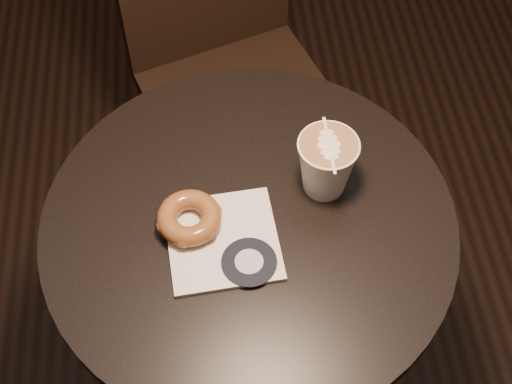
% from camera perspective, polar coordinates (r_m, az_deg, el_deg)
% --- Properties ---
extents(cafe_table, '(0.70, 0.70, 0.75)m').
position_cam_1_polar(cafe_table, '(1.37, -0.50, -6.68)').
color(cafe_table, black).
rests_on(cafe_table, ground).
extents(chair, '(0.53, 0.53, 1.06)m').
position_cam_1_polar(chair, '(1.71, -2.68, 12.15)').
color(chair, black).
rests_on(chair, ground).
extents(pastry_bag, '(0.19, 0.19, 0.01)m').
position_cam_1_polar(pastry_bag, '(1.17, -2.67, -3.87)').
color(pastry_bag, white).
rests_on(pastry_bag, cafe_table).
extents(doughnut, '(0.11, 0.11, 0.03)m').
position_cam_1_polar(doughnut, '(1.17, -5.36, -2.08)').
color(doughnut, brown).
rests_on(doughnut, pastry_bag).
extents(latte_cup, '(0.10, 0.10, 0.11)m').
position_cam_1_polar(latte_cup, '(1.19, 5.63, 2.13)').
color(latte_cup, white).
rests_on(latte_cup, cafe_table).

